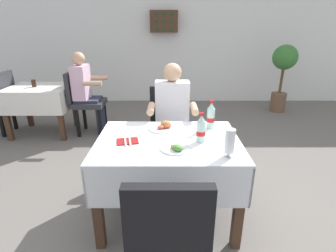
{
  "coord_description": "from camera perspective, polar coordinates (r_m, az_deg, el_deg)",
  "views": [
    {
      "loc": [
        -0.1,
        -1.96,
        1.62
      ],
      "look_at": [
        -0.1,
        0.07,
        0.83
      ],
      "focal_mm": 27.71,
      "sensor_mm": 36.0,
      "label": 1
    }
  ],
  "objects": [
    {
      "name": "ground_plane",
      "position": [
        2.54,
        2.26,
        -18.26
      ],
      "size": [
        11.0,
        11.0,
        0.0
      ],
      "primitive_type": "plane",
      "color": "#66605B"
    },
    {
      "name": "back_wall",
      "position": [
        5.82,
        0.97,
        19.58
      ],
      "size": [
        11.0,
        0.12,
        2.89
      ],
      "primitive_type": "cube",
      "color": "white",
      "rests_on": "ground"
    },
    {
      "name": "main_dining_table",
      "position": [
        2.19,
        0.0,
        -7.11
      ],
      "size": [
        1.16,
        0.86,
        0.75
      ],
      "color": "white",
      "rests_on": "ground"
    },
    {
      "name": "chair_far_diner_seat",
      "position": [
        2.94,
        -0.01,
        0.11
      ],
      "size": [
        0.44,
        0.5,
        0.97
      ],
      "color": "black",
      "rests_on": "ground"
    },
    {
      "name": "chair_near_camera_side",
      "position": [
        1.54,
        0.02,
        -22.6
      ],
      "size": [
        0.44,
        0.5,
        0.97
      ],
      "color": "black",
      "rests_on": "ground"
    },
    {
      "name": "seated_diner_far",
      "position": [
        2.79,
        0.91,
        2.3
      ],
      "size": [
        0.5,
        0.46,
        1.26
      ],
      "color": "#282D42",
      "rests_on": "ground"
    },
    {
      "name": "plate_near_camera",
      "position": [
        1.94,
        1.69,
        -4.85
      ],
      "size": [
        0.23,
        0.23,
        0.06
      ],
      "color": "white",
      "rests_on": "main_dining_table"
    },
    {
      "name": "plate_far_diner",
      "position": [
        2.32,
        -0.91,
        -0.14
      ],
      "size": [
        0.25,
        0.25,
        0.07
      ],
      "color": "white",
      "rests_on": "main_dining_table"
    },
    {
      "name": "beer_glass_left",
      "position": [
        1.85,
        13.37,
        -3.58
      ],
      "size": [
        0.07,
        0.07,
        0.21
      ],
      "color": "white",
      "rests_on": "main_dining_table"
    },
    {
      "name": "cola_bottle_primary",
      "position": [
        2.34,
        9.36,
        2.11
      ],
      "size": [
        0.07,
        0.07,
        0.26
      ],
      "color": "silver",
      "rests_on": "main_dining_table"
    },
    {
      "name": "cola_bottle_secondary",
      "position": [
        2.05,
        7.26,
        -0.77
      ],
      "size": [
        0.07,
        0.07,
        0.24
      ],
      "color": "silver",
      "rests_on": "main_dining_table"
    },
    {
      "name": "napkin_cutlery_set",
      "position": [
        2.1,
        -8.92,
        -3.3
      ],
      "size": [
        0.19,
        0.2,
        0.01
      ],
      "color": "maroon",
      "rests_on": "main_dining_table"
    },
    {
      "name": "background_dining_table",
      "position": [
        4.47,
        -26.21,
        5.31
      ],
      "size": [
        0.91,
        0.73,
        0.75
      ],
      "color": "white",
      "rests_on": "ground"
    },
    {
      "name": "background_chair_right",
      "position": [
        4.22,
        -18.07,
        5.63
      ],
      "size": [
        0.5,
        0.44,
        0.97
      ],
      "color": "#2D2D33",
      "rests_on": "ground"
    },
    {
      "name": "background_patron",
      "position": [
        4.17,
        -17.67,
        7.73
      ],
      "size": [
        0.46,
        0.5,
        1.26
      ],
      "color": "#282D42",
      "rests_on": "ground"
    },
    {
      "name": "background_table_tumbler",
      "position": [
        4.43,
        -27.45,
        8.34
      ],
      "size": [
        0.06,
        0.06,
        0.11
      ],
      "primitive_type": "cylinder",
      "color": "black",
      "rests_on": "background_dining_table"
    },
    {
      "name": "potted_plant_corner",
      "position": [
        5.52,
        23.98,
        11.46
      ],
      "size": [
        0.46,
        0.46,
        1.29
      ],
      "color": "brown",
      "rests_on": "ground"
    },
    {
      "name": "wall_bottle_rack",
      "position": [
        5.65,
        -0.94,
        22.01
      ],
      "size": [
        0.56,
        0.21,
        0.42
      ],
      "color": "#472D1E"
    }
  ]
}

